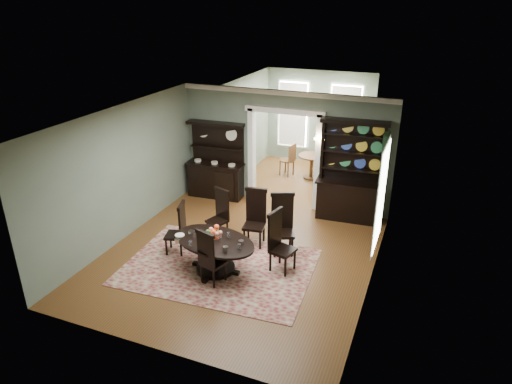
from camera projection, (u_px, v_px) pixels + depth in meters
room at (238, 188)px, 9.12m from camera, size 5.51×6.01×3.01m
parlor at (311, 125)px, 13.82m from camera, size 3.51×3.50×3.01m
doorway_trim at (284, 145)px, 11.62m from camera, size 2.08×0.25×2.57m
right_window at (381, 190)px, 8.94m from camera, size 0.15×1.47×2.12m
wall_sconce at (320, 140)px, 11.06m from camera, size 0.27×0.21×0.21m
rug at (219, 267)px, 9.33m from camera, size 3.91×2.85×0.01m
dining_table at (215, 249)px, 9.03m from camera, size 1.98×1.98×0.70m
centerpiece at (214, 235)px, 8.98m from camera, size 1.49×0.95×0.24m
chair_far_left at (220, 212)px, 10.33m from camera, size 0.54×0.52×1.15m
chair_far_mid at (255, 215)px, 10.02m from camera, size 0.53×0.51×1.28m
chair_far_right at (283, 221)px, 9.68m from camera, size 0.64×0.63×1.33m
chair_end_left at (179, 227)px, 9.63m from camera, size 0.50×0.52×1.16m
chair_end_right at (278, 239)px, 9.03m from camera, size 0.55×0.56×1.28m
chair_near at (209, 256)px, 8.56m from camera, size 0.53×0.51×1.16m
sideboard at (216, 171)px, 12.40m from camera, size 1.60×0.65×2.07m
welsh_dresser at (350, 184)px, 11.07m from camera, size 1.62×0.68×2.48m
parlor_table at (311, 163)px, 13.68m from camera, size 0.80×0.80×0.74m
parlor_chair_left at (289, 159)px, 13.89m from camera, size 0.46×0.45×1.00m
parlor_chair_right at (323, 167)px, 13.43m from camera, size 0.37×0.37×0.87m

